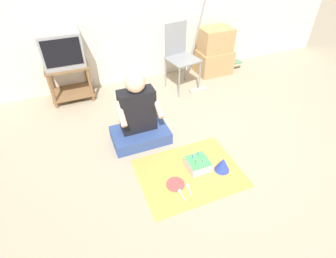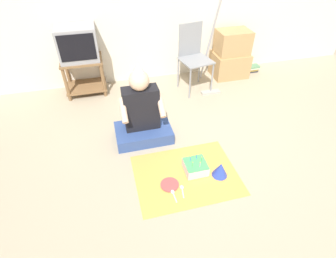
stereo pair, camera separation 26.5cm
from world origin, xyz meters
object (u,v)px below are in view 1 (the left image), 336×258
(cardboard_box_stack, at_px, (214,53))
(dust_mop, at_px, (196,63))
(party_hat_blue, at_px, (223,164))
(paper_plate, at_px, (175,184))
(book_pile, at_px, (235,64))
(person_seated, at_px, (139,118))
(folding_chair, at_px, (180,52))
(tv, at_px, (61,48))
(birthday_cake, at_px, (198,164))

(cardboard_box_stack, xyz_separation_m, dust_mop, (-0.49, -0.34, 0.06))
(party_hat_blue, xyz_separation_m, paper_plate, (-0.52, 0.00, -0.07))
(cardboard_box_stack, distance_m, dust_mop, 0.60)
(book_pile, bearing_deg, party_hat_blue, -126.03)
(cardboard_box_stack, distance_m, person_seated, 2.01)
(folding_chair, bearing_deg, cardboard_box_stack, 17.41)
(tv, height_order, person_seated, tv)
(cardboard_box_stack, height_order, party_hat_blue, cardboard_box_stack)
(folding_chair, distance_m, cardboard_box_stack, 0.77)
(birthday_cake, height_order, paper_plate, birthday_cake)
(tv, bearing_deg, folding_chair, -9.45)
(folding_chair, bearing_deg, paper_plate, -114.66)
(folding_chair, height_order, dust_mop, dust_mop)
(cardboard_box_stack, bearing_deg, tv, 179.17)
(paper_plate, bearing_deg, person_seated, 98.13)
(folding_chair, relative_size, cardboard_box_stack, 1.28)
(person_seated, bearing_deg, folding_chair, 46.58)
(cardboard_box_stack, relative_size, book_pile, 3.65)
(cardboard_box_stack, height_order, person_seated, person_seated)
(birthday_cake, bearing_deg, dust_mop, 64.56)
(folding_chair, bearing_deg, dust_mop, -27.66)
(cardboard_box_stack, height_order, dust_mop, dust_mop)
(folding_chair, distance_m, birthday_cake, 1.78)
(dust_mop, bearing_deg, folding_chair, 152.34)
(tv, xyz_separation_m, paper_plate, (0.73, -2.01, -0.72))
(tv, distance_m, dust_mop, 1.82)
(tv, xyz_separation_m, party_hat_blue, (1.24, -2.01, -0.65))
(cardboard_box_stack, distance_m, paper_plate, 2.51)
(folding_chair, xyz_separation_m, book_pile, (1.16, 0.23, -0.48))
(tv, distance_m, book_pile, 2.77)
(party_hat_blue, bearing_deg, folding_chair, 80.70)
(tv, relative_size, folding_chair, 0.54)
(folding_chair, height_order, birthday_cake, folding_chair)
(dust_mop, distance_m, paper_plate, 1.97)
(dust_mop, bearing_deg, paper_plate, -122.01)
(person_seated, xyz_separation_m, paper_plate, (0.11, -0.78, -0.28))
(cardboard_box_stack, bearing_deg, folding_chair, -162.59)
(book_pile, relative_size, paper_plate, 1.11)
(cardboard_box_stack, bearing_deg, person_seated, -143.78)
(tv, distance_m, paper_plate, 2.25)
(tv, relative_size, birthday_cake, 2.29)
(birthday_cake, bearing_deg, cardboard_box_stack, 56.85)
(dust_mop, relative_size, party_hat_blue, 8.28)
(tv, bearing_deg, cardboard_box_stack, -0.83)
(book_pile, bearing_deg, paper_plate, -134.67)
(book_pile, height_order, person_seated, person_seated)
(party_hat_blue, bearing_deg, tv, 121.77)
(cardboard_box_stack, bearing_deg, dust_mop, -145.48)
(folding_chair, xyz_separation_m, dust_mop, (0.22, -0.11, -0.14))
(party_hat_blue, bearing_deg, cardboard_box_stack, 63.24)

